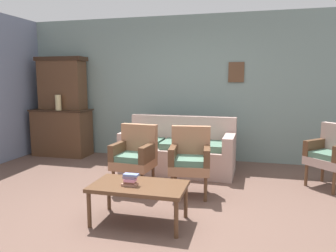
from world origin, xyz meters
TOP-DOWN VIEW (x-y plane):
  - ground_plane at (0.00, 0.00)m, footprint 7.68×7.68m
  - wall_back_with_decor at (0.00, 2.63)m, footprint 6.40×0.09m
  - side_cabinet at (-2.49, 2.25)m, footprint 1.16×0.55m
  - cabinet_upper_hutch at (-2.49, 2.33)m, footprint 0.99×0.38m
  - vase_on_cabinet at (-2.43, 2.07)m, footprint 0.11×0.11m
  - floral_couch at (0.03, 1.72)m, footprint 1.85×0.85m
  - armchair_row_middle at (-0.36, 0.67)m, footprint 0.56×0.54m
  - armchair_by_doorway at (0.41, 0.68)m, footprint 0.57×0.55m
  - wingback_chair_by_fireplace at (2.29, 1.43)m, footprint 0.71×0.71m
  - coffee_table at (0.04, -0.29)m, footprint 1.00×0.56m
  - book_stack_on_table at (-0.04, -0.34)m, footprint 0.17×0.11m

SIDE VIEW (x-z plane):
  - ground_plane at x=0.00m, z-range 0.00..0.00m
  - floral_couch at x=0.03m, z-range -0.12..0.78m
  - coffee_table at x=0.04m, z-range 0.17..0.59m
  - side_cabinet at x=-2.49m, z-range 0.00..0.93m
  - book_stack_on_table at x=-0.04m, z-range 0.42..0.54m
  - armchair_row_middle at x=-0.36m, z-range 0.05..0.95m
  - armchair_by_doorway at x=0.41m, z-range 0.05..0.95m
  - wingback_chair_by_fireplace at x=2.29m, z-range 0.05..0.95m
  - vase_on_cabinet at x=-2.43m, z-range 0.93..1.23m
  - wall_back_with_decor at x=0.00m, z-range 0.00..2.70m
  - cabinet_upper_hutch at x=-2.49m, z-range 0.94..1.97m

